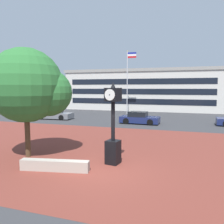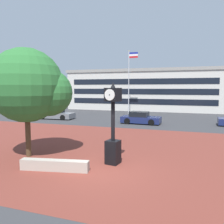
{
  "view_description": "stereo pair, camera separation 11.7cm",
  "coord_description": "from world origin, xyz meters",
  "px_view_note": "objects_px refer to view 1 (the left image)",
  "views": [
    {
      "loc": [
        3.53,
        -9.57,
        3.79
      ],
      "look_at": [
        0.01,
        1.36,
        2.58
      ],
      "focal_mm": 36.78,
      "sensor_mm": 36.0,
      "label": 1
    },
    {
      "loc": [
        3.64,
        -9.53,
        3.79
      ],
      "look_at": [
        0.01,
        1.36,
        2.58
      ],
      "focal_mm": 36.78,
      "sensor_mm": 36.0,
      "label": 2
    }
  ],
  "objects_px": {
    "plaza_tree": "(31,87)",
    "street_clock": "(113,129)",
    "civic_building": "(146,90)",
    "flagpole_primary": "(128,78)",
    "car_street_mid": "(54,114)",
    "car_street_far": "(139,118)"
  },
  "relations": [
    {
      "from": "street_clock",
      "to": "civic_building",
      "type": "distance_m",
      "value": 33.69
    },
    {
      "from": "car_street_mid",
      "to": "street_clock",
      "type": "bearing_deg",
      "value": 38.4
    },
    {
      "from": "plaza_tree",
      "to": "civic_building",
      "type": "distance_m",
      "value": 33.57
    },
    {
      "from": "car_street_mid",
      "to": "flagpole_primary",
      "type": "xyz_separation_m",
      "value": [
        7.27,
        8.04,
        4.6
      ]
    },
    {
      "from": "plaza_tree",
      "to": "street_clock",
      "type": "bearing_deg",
      "value": 1.84
    },
    {
      "from": "street_clock",
      "to": "flagpole_primary",
      "type": "relative_size",
      "value": 0.45
    },
    {
      "from": "street_clock",
      "to": "car_street_mid",
      "type": "height_order",
      "value": "street_clock"
    },
    {
      "from": "flagpole_primary",
      "to": "civic_building",
      "type": "bearing_deg",
      "value": 86.8
    },
    {
      "from": "plaza_tree",
      "to": "civic_building",
      "type": "bearing_deg",
      "value": 88.9
    },
    {
      "from": "plaza_tree",
      "to": "car_street_far",
      "type": "bearing_deg",
      "value": 75.91
    },
    {
      "from": "flagpole_primary",
      "to": "civic_building",
      "type": "height_order",
      "value": "flagpole_primary"
    },
    {
      "from": "street_clock",
      "to": "car_street_mid",
      "type": "bearing_deg",
      "value": 141.04
    },
    {
      "from": "street_clock",
      "to": "car_street_far",
      "type": "bearing_deg",
      "value": 105.54
    },
    {
      "from": "car_street_far",
      "to": "plaza_tree",
      "type": "bearing_deg",
      "value": -11.53
    },
    {
      "from": "car_street_far",
      "to": "civic_building",
      "type": "distance_m",
      "value": 20.53
    },
    {
      "from": "plaza_tree",
      "to": "civic_building",
      "type": "xyz_separation_m",
      "value": [
        0.64,
        33.56,
        -0.36
      ]
    },
    {
      "from": "flagpole_primary",
      "to": "street_clock",
      "type": "bearing_deg",
      "value": -77.96
    },
    {
      "from": "car_street_far",
      "to": "flagpole_primary",
      "type": "relative_size",
      "value": 0.46
    },
    {
      "from": "car_street_far",
      "to": "flagpole_primary",
      "type": "bearing_deg",
      "value": -155.76
    },
    {
      "from": "car_street_mid",
      "to": "car_street_far",
      "type": "xyz_separation_m",
      "value": [
        10.65,
        -0.45,
        -0.0
      ]
    },
    {
      "from": "civic_building",
      "to": "plaza_tree",
      "type": "bearing_deg",
      "value": -91.1
    },
    {
      "from": "plaza_tree",
      "to": "car_street_far",
      "type": "distance_m",
      "value": 14.22
    }
  ]
}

